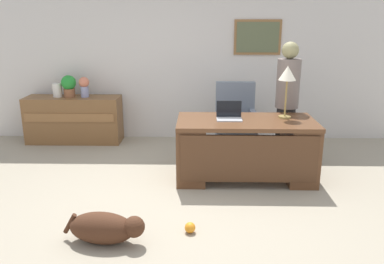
% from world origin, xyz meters
% --- Properties ---
extents(ground_plane, '(12.00, 12.00, 0.00)m').
position_xyz_m(ground_plane, '(0.00, 0.00, 0.00)').
color(ground_plane, '#9E937F').
extents(back_wall, '(7.00, 0.16, 2.70)m').
position_xyz_m(back_wall, '(0.01, 2.60, 1.35)').
color(back_wall, silver).
rests_on(back_wall, ground_plane).
extents(desk, '(1.76, 0.84, 0.79)m').
position_xyz_m(desk, '(0.77, 0.70, 0.43)').
color(desk, brown).
rests_on(desk, ground_plane).
extents(credenza, '(1.56, 0.50, 0.77)m').
position_xyz_m(credenza, '(-1.94, 2.25, 0.39)').
color(credenza, brown).
rests_on(credenza, ground_plane).
extents(armchair, '(0.60, 0.59, 1.09)m').
position_xyz_m(armchair, '(0.73, 1.74, 0.49)').
color(armchair, slate).
rests_on(armchair, ground_plane).
extents(person_standing, '(0.32, 0.32, 1.73)m').
position_xyz_m(person_standing, '(1.39, 1.29, 0.90)').
color(person_standing, '#262323').
rests_on(person_standing, ground_plane).
extents(dog_lying, '(0.80, 0.38, 0.30)m').
position_xyz_m(dog_lying, '(-0.69, -0.87, 0.16)').
color(dog_lying, '#472819').
rests_on(dog_lying, ground_plane).
extents(laptop, '(0.32, 0.22, 0.23)m').
position_xyz_m(laptop, '(0.56, 0.77, 0.84)').
color(laptop, '#B2B5BA').
rests_on(laptop, desk).
extents(desk_lamp, '(0.22, 0.22, 0.67)m').
position_xyz_m(desk_lamp, '(1.28, 0.85, 1.32)').
color(desk_lamp, '#9E8447').
rests_on(desk_lamp, desk).
extents(vase_with_flowers, '(0.17, 0.17, 0.33)m').
position_xyz_m(vase_with_flowers, '(-1.73, 2.25, 0.96)').
color(vase_with_flowers, '#8C90B9').
rests_on(vase_with_flowers, credenza).
extents(vase_empty, '(0.15, 0.15, 0.23)m').
position_xyz_m(vase_empty, '(-2.18, 2.25, 0.89)').
color(vase_empty, silver).
rests_on(vase_empty, credenza).
extents(potted_plant, '(0.24, 0.24, 0.36)m').
position_xyz_m(potted_plant, '(-1.98, 2.25, 0.97)').
color(potted_plant, brown).
rests_on(potted_plant, credenza).
extents(dog_toy_ball, '(0.11, 0.11, 0.11)m').
position_xyz_m(dog_toy_ball, '(0.09, -0.67, 0.05)').
color(dog_toy_ball, orange).
rests_on(dog_toy_ball, ground_plane).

